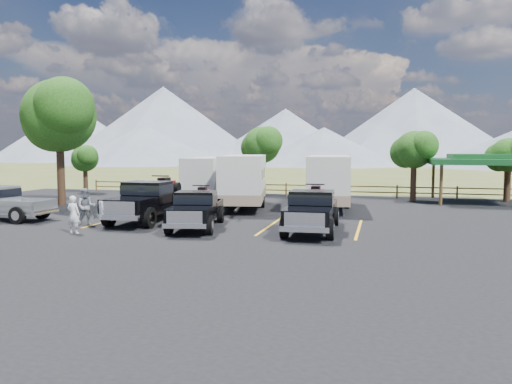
% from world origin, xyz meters
% --- Properties ---
extents(ground, '(320.00, 320.00, 0.00)m').
position_xyz_m(ground, '(0.00, 0.00, 0.00)').
color(ground, '#4E5A26').
rests_on(ground, ground).
extents(asphalt_lot, '(44.00, 34.00, 0.04)m').
position_xyz_m(asphalt_lot, '(0.00, 3.00, 0.02)').
color(asphalt_lot, black).
rests_on(asphalt_lot, ground).
extents(stall_lines, '(12.12, 5.50, 0.01)m').
position_xyz_m(stall_lines, '(0.00, 4.00, 0.04)').
color(stall_lines, yellow).
rests_on(stall_lines, asphalt_lot).
extents(tree_big_nw, '(5.54, 5.18, 7.84)m').
position_xyz_m(tree_big_nw, '(-12.55, 9.03, 5.60)').
color(tree_big_nw, black).
rests_on(tree_big_nw, ground).
extents(tree_ne_a, '(3.11, 2.92, 4.76)m').
position_xyz_m(tree_ne_a, '(8.97, 17.01, 3.48)').
color(tree_ne_a, black).
rests_on(tree_ne_a, ground).
extents(tree_ne_b, '(2.77, 2.59, 4.27)m').
position_xyz_m(tree_ne_b, '(14.98, 18.01, 3.13)').
color(tree_ne_b, black).
rests_on(tree_ne_b, ground).
extents(tree_north, '(3.46, 3.24, 5.25)m').
position_xyz_m(tree_north, '(-2.03, 19.02, 3.83)').
color(tree_north, black).
rests_on(tree_north, ground).
extents(tree_nw_small, '(2.59, 2.43, 3.85)m').
position_xyz_m(tree_nw_small, '(-16.02, 17.01, 2.78)').
color(tree_nw_small, black).
rests_on(tree_nw_small, ground).
extents(rail_fence, '(36.12, 0.12, 1.00)m').
position_xyz_m(rail_fence, '(2.00, 18.50, 0.61)').
color(rail_fence, brown).
rests_on(rail_fence, ground).
extents(pavilion, '(6.20, 6.20, 3.22)m').
position_xyz_m(pavilion, '(13.00, 17.00, 2.79)').
color(pavilion, brown).
rests_on(pavilion, ground).
extents(mountain_range, '(209.00, 71.00, 20.00)m').
position_xyz_m(mountain_range, '(-7.63, 105.98, 7.87)').
color(mountain_range, slate).
rests_on(mountain_range, ground).
extents(rig_left, '(2.38, 6.52, 2.16)m').
position_xyz_m(rig_left, '(-4.10, 4.20, 1.08)').
color(rig_left, black).
rests_on(rig_left, asphalt_lot).
extents(rig_center, '(2.74, 5.74, 1.84)m').
position_xyz_m(rig_center, '(-1.06, 2.69, 0.93)').
color(rig_center, black).
rests_on(rig_center, asphalt_lot).
extents(rig_right, '(2.25, 5.94, 1.96)m').
position_xyz_m(rig_right, '(4.07, 3.05, 0.98)').
color(rig_right, black).
rests_on(rig_right, asphalt_lot).
extents(trailer_left, '(2.47, 8.50, 2.95)m').
position_xyz_m(trailer_left, '(-3.93, 13.11, 1.58)').
color(trailer_left, silver).
rests_on(trailer_left, asphalt_lot).
extents(trailer_center, '(3.69, 9.06, 3.14)m').
position_xyz_m(trailer_center, '(-0.98, 10.23, 1.68)').
color(trailer_center, silver).
rests_on(trailer_center, asphalt_lot).
extents(trailer_right, '(2.98, 8.99, 3.11)m').
position_xyz_m(trailer_right, '(3.92, 11.18, 1.67)').
color(trailer_right, silver).
rests_on(trailer_right, asphalt_lot).
extents(pickup_silver, '(5.60, 2.04, 1.67)m').
position_xyz_m(pickup_silver, '(-11.38, 2.51, 0.91)').
color(pickup_silver, '#919499').
rests_on(pickup_silver, asphalt_lot).
extents(person_a, '(0.60, 0.40, 1.59)m').
position_xyz_m(person_a, '(-5.48, -0.05, 0.84)').
color(person_a, white).
rests_on(person_a, asphalt_lot).
extents(person_b, '(1.04, 0.96, 1.72)m').
position_xyz_m(person_b, '(-6.26, 2.07, 0.90)').
color(person_b, gray).
rests_on(person_b, asphalt_lot).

